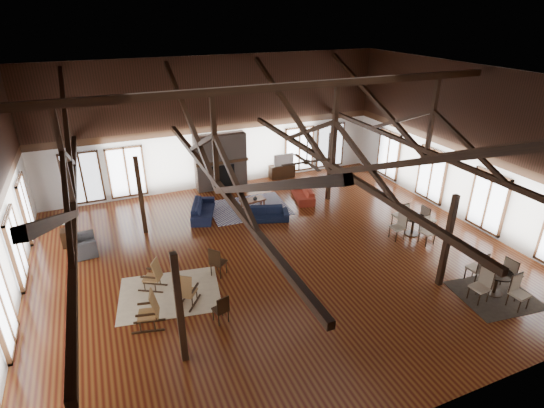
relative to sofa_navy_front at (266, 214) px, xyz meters
name	(u,v)px	position (x,y,z in m)	size (l,w,h in m)	color
floor	(277,255)	(-0.66, -2.66, -0.27)	(16.00, 16.00, 0.00)	brown
ceiling	(278,78)	(-0.66, -2.66, 5.73)	(16.00, 14.00, 0.02)	black
wall_back	(217,124)	(-0.66, 4.34, 2.73)	(16.00, 0.02, 6.00)	silver
wall_front	(432,304)	(-0.66, -9.66, 2.73)	(16.00, 0.02, 6.00)	silver
wall_right	(468,146)	(7.34, -2.66, 2.73)	(0.02, 14.00, 6.00)	silver
roof_truss	(278,144)	(-0.66, -2.66, 3.76)	(15.60, 14.07, 3.14)	black
post_grid	(277,216)	(-0.66, -2.66, 1.26)	(8.16, 7.16, 3.05)	black
fireplace	(221,162)	(-0.66, 4.01, 1.02)	(2.50, 0.69, 2.60)	#716056
ceiling_fan	(307,161)	(-0.16, -3.66, 3.47)	(1.60, 1.60, 0.75)	black
sofa_navy_front	(266,214)	(0.00, 0.00, 0.00)	(1.82, 0.71, 0.53)	black
sofa_navy_left	(203,209)	(-2.25, 1.33, 0.03)	(0.80, 2.06, 0.60)	black
sofa_orange	(303,193)	(2.30, 1.26, 0.00)	(0.72, 1.83, 0.54)	maroon
coffee_table	(253,201)	(-0.11, 1.24, 0.09)	(1.14, 0.68, 0.41)	brown
vase	(255,198)	(-0.03, 1.14, 0.24)	(0.19, 0.19, 0.19)	#B2B2B2
armchair	(83,246)	(-6.87, 0.06, 0.06)	(0.88, 1.00, 0.65)	#333335
side_table_lamp	(68,234)	(-7.33, 0.90, 0.19)	(0.47, 0.47, 1.20)	black
rocking_chair_a	(154,276)	(-4.87, -2.97, 0.22)	(0.90, 0.77, 1.03)	brown
rocking_chair_b	(186,291)	(-4.14, -4.14, 0.23)	(0.83, 0.91, 1.05)	brown
rocking_chair_c	(151,311)	(-5.21, -4.67, 0.26)	(0.94, 0.64, 1.12)	brown
side_chair_a	(216,260)	(-2.93, -3.05, 0.33)	(0.61, 0.61, 1.02)	black
side_chair_b	(222,308)	(-3.42, -5.25, 0.25)	(0.45, 0.45, 0.88)	black
cafe_table_near	(497,279)	(4.54, -7.18, 0.25)	(1.98, 1.98, 1.02)	black
cafe_table_far	(413,222)	(4.67, -3.26, 0.25)	(1.98, 1.98, 1.03)	black
cup_near	(501,272)	(4.58, -7.22, 0.52)	(0.11, 0.11, 0.09)	#B2B2B2
cup_far	(413,215)	(4.62, -3.23, 0.53)	(0.13, 0.13, 0.11)	#B2B2B2
tv_console	(282,171)	(2.53, 4.09, 0.06)	(1.28, 0.48, 0.64)	black
television	(283,159)	(2.58, 4.09, 0.68)	(1.05, 0.14, 0.60)	#B2B2B2
rug_tan	(170,294)	(-4.53, -3.40, -0.26)	(2.96, 2.32, 0.01)	#C7B18A
rug_navy	(249,208)	(-0.26, 1.31, -0.26)	(3.29, 2.46, 0.01)	#1C1A4A
rug_dark	(494,295)	(4.49, -7.26, -0.26)	(2.19, 1.99, 0.01)	black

